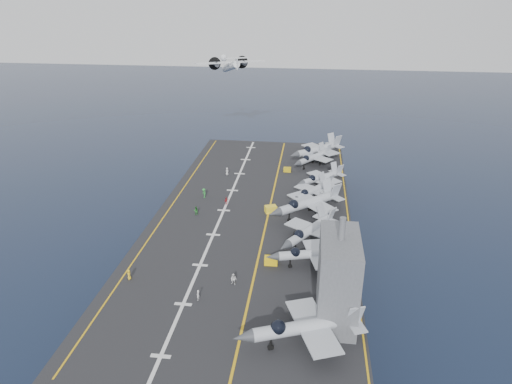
# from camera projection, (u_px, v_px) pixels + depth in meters

# --- Properties ---
(ground) EXTENTS (500.00, 500.00, 0.00)m
(ground) POSITION_uv_depth(u_px,v_px,m) (254.00, 257.00, 94.62)
(ground) COLOR #142135
(ground) RESTS_ON ground
(hull) EXTENTS (36.00, 90.00, 10.00)m
(hull) POSITION_uv_depth(u_px,v_px,m) (254.00, 236.00, 92.59)
(hull) COLOR #56595E
(hull) RESTS_ON ground
(flight_deck) EXTENTS (38.00, 92.00, 0.40)m
(flight_deck) POSITION_uv_depth(u_px,v_px,m) (253.00, 213.00, 90.48)
(flight_deck) COLOR black
(flight_deck) RESTS_ON hull
(foul_line) EXTENTS (0.35, 90.00, 0.02)m
(foul_line) POSITION_uv_depth(u_px,v_px,m) (269.00, 213.00, 90.05)
(foul_line) COLOR gold
(foul_line) RESTS_ON flight_deck
(landing_centerline) EXTENTS (0.50, 90.00, 0.02)m
(landing_centerline) POSITION_uv_depth(u_px,v_px,m) (224.00, 210.00, 91.08)
(landing_centerline) COLOR silver
(landing_centerline) RESTS_ON flight_deck
(deck_edge_port) EXTENTS (0.25, 90.00, 0.02)m
(deck_edge_port) POSITION_uv_depth(u_px,v_px,m) (170.00, 207.00, 92.34)
(deck_edge_port) COLOR gold
(deck_edge_port) RESTS_ON flight_deck
(deck_edge_stbd) EXTENTS (0.25, 90.00, 0.02)m
(deck_edge_stbd) POSITION_uv_depth(u_px,v_px,m) (348.00, 217.00, 88.27)
(deck_edge_stbd) COLOR gold
(deck_edge_stbd) RESTS_ON flight_deck
(island_superstructure) EXTENTS (5.00, 10.00, 15.00)m
(island_superstructure) POSITION_uv_depth(u_px,v_px,m) (339.00, 270.00, 58.43)
(island_superstructure) COLOR #56595E
(island_superstructure) RESTS_ON flight_deck
(fighter_jet_0) EXTENTS (18.89, 15.82, 5.59)m
(fighter_jet_0) POSITION_uv_depth(u_px,v_px,m) (306.00, 325.00, 55.73)
(fighter_jet_0) COLOR #8D959B
(fighter_jet_0) RESTS_ON flight_deck
(fighter_jet_2) EXTENTS (15.43, 12.25, 4.71)m
(fighter_jet_2) POSITION_uv_depth(u_px,v_px,m) (314.00, 253.00, 71.89)
(fighter_jet_2) COLOR #9AA4AC
(fighter_jet_2) RESTS_ON flight_deck
(fighter_jet_3) EXTENTS (16.06, 17.48, 5.05)m
(fighter_jet_3) POSITION_uv_depth(u_px,v_px,m) (310.00, 230.00, 78.55)
(fighter_jet_3) COLOR gray
(fighter_jet_3) RESTS_ON flight_deck
(fighter_jet_4) EXTENTS (19.61, 19.10, 5.71)m
(fighter_jet_4) POSITION_uv_depth(u_px,v_px,m) (308.00, 202.00, 87.96)
(fighter_jet_4) COLOR #9DA7AF
(fighter_jet_4) RESTS_ON flight_deck
(fighter_jet_5) EXTENTS (14.72, 15.84, 4.58)m
(fighter_jet_5) POSITION_uv_depth(u_px,v_px,m) (313.00, 190.00, 94.53)
(fighter_jet_5) COLOR #A0A7B2
(fighter_jet_5) RESTS_ON flight_deck
(fighter_jet_6) EXTENTS (15.12, 14.80, 4.41)m
(fighter_jet_6) POSITION_uv_depth(u_px,v_px,m) (322.00, 177.00, 101.48)
(fighter_jet_6) COLOR gray
(fighter_jet_6) RESTS_ON flight_deck
(fighter_jet_7) EXTENTS (15.16, 16.11, 4.66)m
(fighter_jet_7) POSITION_uv_depth(u_px,v_px,m) (313.00, 157.00, 113.38)
(fighter_jet_7) COLOR #90969F
(fighter_jet_7) RESTS_ON flight_deck
(fighter_jet_8) EXTENTS (19.24, 18.90, 5.62)m
(fighter_jet_8) POSITION_uv_depth(u_px,v_px,m) (318.00, 149.00, 117.64)
(fighter_jet_8) COLOR #8F969D
(fighter_jet_8) RESTS_ON flight_deck
(tow_cart_a) EXTENTS (2.16, 1.45, 1.26)m
(tow_cart_a) POSITION_uv_depth(u_px,v_px,m) (271.00, 261.00, 73.05)
(tow_cart_a) COLOR yellow
(tow_cart_a) RESTS_ON flight_deck
(tow_cart_b) EXTENTS (2.65, 2.21, 1.36)m
(tow_cart_b) POSITION_uv_depth(u_px,v_px,m) (271.00, 209.00, 90.12)
(tow_cart_b) COLOR yellow
(tow_cart_b) RESTS_ON flight_deck
(tow_cart_c) EXTENTS (1.78, 1.18, 1.06)m
(tow_cart_c) POSITION_uv_depth(u_px,v_px,m) (287.00, 170.00, 110.30)
(tow_cart_c) COLOR gold
(tow_cart_c) RESTS_ON flight_deck
(crew_0) EXTENTS (1.08, 1.17, 1.62)m
(crew_0) POSITION_uv_depth(u_px,v_px,m) (129.00, 274.00, 69.16)
(crew_0) COLOR yellow
(crew_0) RESTS_ON flight_deck
(crew_2) EXTENTS (1.21, 0.98, 1.74)m
(crew_2) POSITION_uv_depth(u_px,v_px,m) (196.00, 211.00, 89.02)
(crew_2) COLOR #247C29
(crew_2) RESTS_ON flight_deck
(crew_3) EXTENTS (1.36, 1.48, 2.06)m
(crew_3) POSITION_uv_depth(u_px,v_px,m) (204.00, 193.00, 96.33)
(crew_3) COLOR #268C33
(crew_3) RESTS_ON flight_deck
(crew_4) EXTENTS (1.18, 1.15, 1.65)m
(crew_4) POSITION_uv_depth(u_px,v_px,m) (226.00, 201.00, 93.32)
(crew_4) COLOR #AE2026
(crew_4) RESTS_ON flight_deck
(crew_5) EXTENTS (1.10, 1.29, 1.83)m
(crew_5) POSITION_uv_depth(u_px,v_px,m) (227.00, 171.00, 108.21)
(crew_5) COLOR silver
(crew_5) RESTS_ON flight_deck
(crew_6) EXTENTS (0.79, 1.06, 1.64)m
(crew_6) POSITION_uv_depth(u_px,v_px,m) (198.00, 295.00, 64.48)
(crew_6) COLOR silver
(crew_6) RESTS_ON flight_deck
(crew_7) EXTENTS (1.28, 1.04, 1.85)m
(crew_7) POSITION_uv_depth(u_px,v_px,m) (234.00, 279.00, 67.84)
(crew_7) COLOR silver
(crew_7) RESTS_ON flight_deck
(transport_plane) EXTENTS (25.99, 22.81, 5.13)m
(transport_plane) POSITION_uv_depth(u_px,v_px,m) (231.00, 67.00, 140.78)
(transport_plane) COLOR silver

